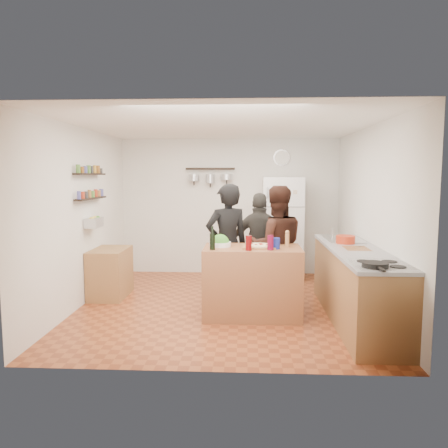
# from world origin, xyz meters

# --- Properties ---
(room_shell) EXTENTS (4.20, 4.20, 4.20)m
(room_shell) POSITION_xyz_m (0.00, 0.39, 1.25)
(room_shell) COLOR brown
(room_shell) RESTS_ON ground
(prep_island) EXTENTS (1.25, 0.72, 0.91)m
(prep_island) POSITION_xyz_m (0.39, -0.43, 0.46)
(prep_island) COLOR brown
(prep_island) RESTS_ON floor
(pizza_board) EXTENTS (0.42, 0.34, 0.02)m
(pizza_board) POSITION_xyz_m (0.47, -0.45, 0.92)
(pizza_board) COLOR brown
(pizza_board) RESTS_ON prep_island
(pizza) EXTENTS (0.34, 0.34, 0.02)m
(pizza) POSITION_xyz_m (0.47, -0.45, 0.94)
(pizza) COLOR #D1BF89
(pizza) RESTS_ON pizza_board
(salad_bowl) EXTENTS (0.29, 0.29, 0.06)m
(salad_bowl) POSITION_xyz_m (-0.03, -0.38, 0.94)
(salad_bowl) COLOR white
(salad_bowl) RESTS_ON prep_island
(wine_bottle) EXTENTS (0.07, 0.07, 0.21)m
(wine_bottle) POSITION_xyz_m (-0.11, -0.65, 1.01)
(wine_bottle) COLOR black
(wine_bottle) RESTS_ON prep_island
(wine_glass_near) EXTENTS (0.08, 0.08, 0.19)m
(wine_glass_near) POSITION_xyz_m (0.34, -0.67, 1.00)
(wine_glass_near) COLOR #5C0709
(wine_glass_near) RESTS_ON prep_island
(wine_glass_far) EXTENTS (0.08, 0.08, 0.19)m
(wine_glass_far) POSITION_xyz_m (0.61, -0.63, 1.00)
(wine_glass_far) COLOR maroon
(wine_glass_far) RESTS_ON prep_island
(pepper_mill) EXTENTS (0.05, 0.05, 0.17)m
(pepper_mill) POSITION_xyz_m (0.84, -0.38, 1.00)
(pepper_mill) COLOR #AB7648
(pepper_mill) RESTS_ON prep_island
(salt_canister) EXTENTS (0.09, 0.09, 0.14)m
(salt_canister) POSITION_xyz_m (0.69, -0.55, 0.98)
(salt_canister) COLOR navy
(salt_canister) RESTS_ON prep_island
(person_left) EXTENTS (0.74, 0.63, 1.72)m
(person_left) POSITION_xyz_m (0.05, 0.04, 0.86)
(person_left) COLOR black
(person_left) RESTS_ON floor
(person_center) EXTENTS (0.90, 0.75, 1.69)m
(person_center) POSITION_xyz_m (0.73, 0.06, 0.85)
(person_center) COLOR black
(person_center) RESTS_ON floor
(person_back) EXTENTS (0.95, 0.46, 1.57)m
(person_back) POSITION_xyz_m (0.53, 0.55, 0.79)
(person_back) COLOR #2A2825
(person_back) RESTS_ON floor
(counter_run) EXTENTS (0.63, 2.63, 0.90)m
(counter_run) POSITION_xyz_m (1.70, -0.55, 0.45)
(counter_run) COLOR #9E7042
(counter_run) RESTS_ON floor
(stove_top) EXTENTS (0.60, 0.62, 0.02)m
(stove_top) POSITION_xyz_m (1.70, -1.50, 0.91)
(stove_top) COLOR white
(stove_top) RESTS_ON counter_run
(skillet) EXTENTS (0.26, 0.26, 0.05)m
(skillet) POSITION_xyz_m (1.60, -1.65, 0.94)
(skillet) COLOR black
(skillet) RESTS_ON stove_top
(sink) EXTENTS (0.50, 0.80, 0.03)m
(sink) POSITION_xyz_m (1.70, 0.30, 0.92)
(sink) COLOR silver
(sink) RESTS_ON counter_run
(cutting_board) EXTENTS (0.30, 0.40, 0.02)m
(cutting_board) POSITION_xyz_m (1.70, -0.50, 0.91)
(cutting_board) COLOR brown
(cutting_board) RESTS_ON counter_run
(red_bowl) EXTENTS (0.25, 0.25, 0.11)m
(red_bowl) POSITION_xyz_m (1.65, -0.11, 0.97)
(red_bowl) COLOR #B92E15
(red_bowl) RESTS_ON counter_run
(fridge) EXTENTS (0.70, 0.68, 1.80)m
(fridge) POSITION_xyz_m (0.95, 1.75, 0.90)
(fridge) COLOR white
(fridge) RESTS_ON floor
(wall_clock) EXTENTS (0.30, 0.03, 0.30)m
(wall_clock) POSITION_xyz_m (0.95, 2.08, 2.15)
(wall_clock) COLOR silver
(wall_clock) RESTS_ON back_wall
(spice_shelf_lower) EXTENTS (0.12, 1.00, 0.02)m
(spice_shelf_lower) POSITION_xyz_m (-1.93, 0.20, 1.50)
(spice_shelf_lower) COLOR black
(spice_shelf_lower) RESTS_ON left_wall
(spice_shelf_upper) EXTENTS (0.12, 1.00, 0.02)m
(spice_shelf_upper) POSITION_xyz_m (-1.93, 0.20, 1.85)
(spice_shelf_upper) COLOR black
(spice_shelf_upper) RESTS_ON left_wall
(produce_basket) EXTENTS (0.18, 0.35, 0.14)m
(produce_basket) POSITION_xyz_m (-1.90, 0.20, 1.15)
(produce_basket) COLOR silver
(produce_basket) RESTS_ON left_wall
(side_table) EXTENTS (0.50, 0.80, 0.73)m
(side_table) POSITION_xyz_m (-1.74, 0.39, 0.36)
(side_table) COLOR #A27544
(side_table) RESTS_ON floor
(pot_rack) EXTENTS (0.90, 0.04, 0.04)m
(pot_rack) POSITION_xyz_m (-0.35, 2.00, 1.95)
(pot_rack) COLOR black
(pot_rack) RESTS_ON back_wall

